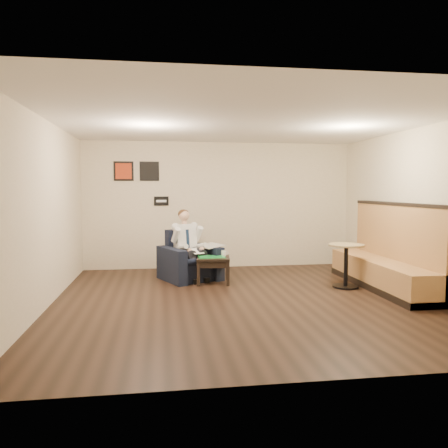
{
  "coord_description": "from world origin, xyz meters",
  "views": [
    {
      "loc": [
        -1.32,
        -6.72,
        1.76
      ],
      "look_at": [
        -0.16,
        1.2,
        1.12
      ],
      "focal_mm": 35.0,
      "sensor_mm": 36.0,
      "label": 1
    }
  ],
  "objects": [
    {
      "name": "green_folder",
      "position": [
        -0.39,
        1.31,
        0.5
      ],
      "size": [
        0.5,
        0.36,
        0.01
      ],
      "primitive_type": "cube",
      "rotation": [
        0.0,
        0.0,
        0.02
      ],
      "color": "green",
      "rests_on": "side_table"
    },
    {
      "name": "side_table",
      "position": [
        -0.35,
        1.33,
        0.25
      ],
      "size": [
        0.67,
        0.67,
        0.49
      ],
      "primitive_type": "cube",
      "rotation": [
        0.0,
        0.0,
        -0.12
      ],
      "color": "black",
      "rests_on": "ground"
    },
    {
      "name": "lap_papers",
      "position": [
        -0.67,
        1.5,
        0.58
      ],
      "size": [
        0.34,
        0.38,
        0.01
      ],
      "primitive_type": "cube",
      "rotation": [
        0.0,
        0.0,
        0.49
      ],
      "color": "white",
      "rests_on": "seated_man"
    },
    {
      "name": "seated_man",
      "position": [
        -0.71,
        1.6,
        0.65
      ],
      "size": [
        0.95,
        1.1,
        1.3
      ],
      "primitive_type": null,
      "rotation": [
        0.0,
        0.0,
        0.42
      ],
      "color": "silver",
      "rests_on": "armchair"
    },
    {
      "name": "banquette",
      "position": [
        2.59,
        0.49,
        0.75
      ],
      "size": [
        0.7,
        2.93,
        1.5
      ],
      "primitive_type": "cube",
      "color": "#AD7943",
      "rests_on": "ground"
    },
    {
      "name": "wall_back",
      "position": [
        0.0,
        3.0,
        1.4
      ],
      "size": [
        6.0,
        0.02,
        2.8
      ],
      "primitive_type": "cube",
      "color": "#EFE2C4",
      "rests_on": "ground"
    },
    {
      "name": "coffee_mug",
      "position": [
        -0.14,
        1.43,
        0.55
      ],
      "size": [
        0.1,
        0.1,
        0.1
      ],
      "primitive_type": "cylinder",
      "rotation": [
        0.0,
        0.0,
        -0.12
      ],
      "color": "white",
      "rests_on": "side_table"
    },
    {
      "name": "newspaper",
      "position": [
        -0.36,
        1.78,
        0.65
      ],
      "size": [
        0.61,
        0.65,
        0.01
      ],
      "primitive_type": "cube",
      "rotation": [
        0.0,
        0.0,
        0.48
      ],
      "color": "silver",
      "rests_on": "armchair"
    },
    {
      "name": "wall_left",
      "position": [
        -3.0,
        0.0,
        1.4
      ],
      "size": [
        0.02,
        6.0,
        2.8
      ],
      "primitive_type": "cube",
      "color": "#EFE2C4",
      "rests_on": "ground"
    },
    {
      "name": "armchair",
      "position": [
        -0.76,
        1.71,
        0.48
      ],
      "size": [
        1.3,
        1.3,
        0.95
      ],
      "primitive_type": "cube",
      "rotation": [
        0.0,
        0.0,
        0.42
      ],
      "color": "black",
      "rests_on": "ground"
    },
    {
      "name": "seating_sign",
      "position": [
        -1.3,
        2.98,
        1.5
      ],
      "size": [
        0.32,
        0.02,
        0.2
      ],
      "primitive_type": "cube",
      "color": "black",
      "rests_on": "wall_back"
    },
    {
      "name": "ceiling",
      "position": [
        0.0,
        0.0,
        2.8
      ],
      "size": [
        6.0,
        6.0,
        0.02
      ],
      "primitive_type": "cube",
      "color": "white",
      "rests_on": "wall_back"
    },
    {
      "name": "art_print_right",
      "position": [
        -1.55,
        2.98,
        2.15
      ],
      "size": [
        0.42,
        0.03,
        0.42
      ],
      "primitive_type": "cube",
      "color": "black",
      "rests_on": "wall_back"
    },
    {
      "name": "wall_right",
      "position": [
        3.0,
        0.0,
        1.4
      ],
      "size": [
        0.02,
        6.0,
        2.8
      ],
      "primitive_type": "cube",
      "color": "#EFE2C4",
      "rests_on": "ground"
    },
    {
      "name": "wall_front",
      "position": [
        0.0,
        -3.0,
        1.4
      ],
      "size": [
        6.0,
        0.02,
        2.8
      ],
      "primitive_type": "cube",
      "color": "#EFE2C4",
      "rests_on": "ground"
    },
    {
      "name": "cafe_table",
      "position": [
        1.96,
        0.62,
        0.39
      ],
      "size": [
        0.8,
        0.8,
        0.78
      ],
      "primitive_type": "cylinder",
      "rotation": [
        0.0,
        0.0,
        -0.33
      ],
      "color": "#9F8456",
      "rests_on": "ground"
    },
    {
      "name": "art_print_left",
      "position": [
        -2.1,
        2.98,
        2.15
      ],
      "size": [
        0.42,
        0.03,
        0.42
      ],
      "primitive_type": "cube",
      "color": "#BE3817",
      "rests_on": "wall_back"
    },
    {
      "name": "ground",
      "position": [
        0.0,
        0.0,
        0.0
      ],
      "size": [
        6.0,
        6.0,
        0.0
      ],
      "primitive_type": "plane",
      "color": "black",
      "rests_on": "ground"
    },
    {
      "name": "smartphone",
      "position": [
        -0.28,
        1.49,
        0.5
      ],
      "size": [
        0.17,
        0.12,
        0.01
      ],
      "primitive_type": "cube",
      "rotation": [
        0.0,
        0.0,
        -0.3
      ],
      "color": "black",
      "rests_on": "side_table"
    }
  ]
}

